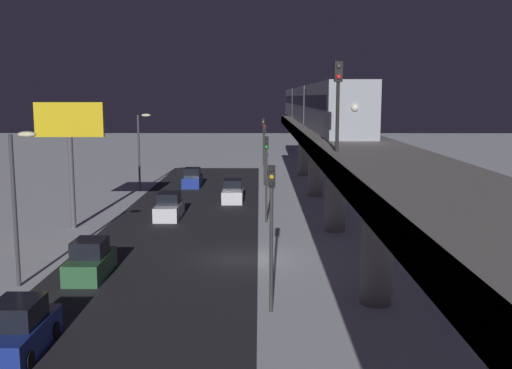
{
  "coord_description": "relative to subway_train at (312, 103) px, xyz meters",
  "views": [
    {
      "loc": [
        -1.27,
        33.26,
        9.27
      ],
      "look_at": [
        -0.95,
        -19.28,
        1.51
      ],
      "focal_mm": 41.71,
      "sensor_mm": 36.0,
      "label": 1
    }
  ],
  "objects": [
    {
      "name": "commercial_billboard",
      "position": [
        18.51,
        19.3,
        -1.78
      ],
      "size": [
        4.8,
        0.36,
        8.9
      ],
      "color": "#4C4C51",
      "rests_on": "ground_plane"
    },
    {
      "name": "subway_train",
      "position": [
        0.0,
        0.0,
        0.0
      ],
      "size": [
        2.94,
        55.47,
        3.4
      ],
      "color": "#999EA8",
      "rests_on": "elevated_railway"
    },
    {
      "name": "traffic_light_distant",
      "position": [
        4.76,
        -19.78,
        -4.41
      ],
      "size": [
        0.32,
        0.44,
        6.4
      ],
      "color": "#2D2D2D",
      "rests_on": "ground_plane"
    },
    {
      "name": "sedan_blue",
      "position": [
        14.06,
        40.09,
        -7.82
      ],
      "size": [
        1.91,
        4.27,
        1.97
      ],
      "color": "navy",
      "rests_on": "ground_plane"
    },
    {
      "name": "traffic_light_mid",
      "position": [
        4.76,
        17.32,
        -4.41
      ],
      "size": [
        0.32,
        0.44,
        6.4
      ],
      "color": "#2D2D2D",
      "rests_on": "ground_plane"
    },
    {
      "name": "rail_signal",
      "position": [
        1.77,
        33.89,
        0.95
      ],
      "size": [
        0.36,
        0.41,
        4.0
      ],
      "color": "black",
      "rests_on": "elevated_railway"
    },
    {
      "name": "avenue_asphalt",
      "position": [
        10.86,
        27.41,
        -8.6
      ],
      "size": [
        11.0,
        88.41,
        0.01
      ],
      "primitive_type": "cube",
      "color": "#28282D",
      "rests_on": "ground_plane"
    },
    {
      "name": "elevated_railway",
      "position": [
        0.09,
        27.41,
        -2.73
      ],
      "size": [
        5.0,
        88.41,
        6.83
      ],
      "color": "gray",
      "rests_on": "ground_plane"
    },
    {
      "name": "sedan_white",
      "position": [
        7.66,
        8.19,
        -7.81
      ],
      "size": [
        1.8,
        4.26,
        1.97
      ],
      "rotation": [
        0.0,
        0.0,
        3.14
      ],
      "color": "silver",
      "rests_on": "ground_plane"
    },
    {
      "name": "ground_plane",
      "position": [
        6.53,
        27.41,
        -8.61
      ],
      "size": [
        240.0,
        240.0,
        0.0
      ],
      "primitive_type": "plane",
      "color": "silver"
    },
    {
      "name": "sedan_blue_2",
      "position": [
        12.26,
        -0.52,
        -7.81
      ],
      "size": [
        1.8,
        4.05,
        1.97
      ],
      "color": "navy",
      "rests_on": "ground_plane"
    },
    {
      "name": "street_lamp_near",
      "position": [
        16.93,
        32.41,
        -3.79
      ],
      "size": [
        1.35,
        0.44,
        7.65
      ],
      "color": "#38383D",
      "rests_on": "ground_plane"
    },
    {
      "name": "sedan_green",
      "position": [
        14.06,
        30.79,
        -7.81
      ],
      "size": [
        1.8,
        4.14,
        1.97
      ],
      "color": "#2D6038",
      "rests_on": "ground_plane"
    },
    {
      "name": "street_lamp_far",
      "position": [
        16.93,
        2.41,
        -3.79
      ],
      "size": [
        1.35,
        0.44,
        7.65
      ],
      "color": "#38383D",
      "rests_on": "ground_plane"
    },
    {
      "name": "sedan_white_2",
      "position": [
        12.26,
        15.53,
        -7.81
      ],
      "size": [
        1.8,
        4.62,
        1.97
      ],
      "color": "silver",
      "rests_on": "ground_plane"
    },
    {
      "name": "traffic_light_near",
      "position": [
        4.76,
        35.88,
        -4.41
      ],
      "size": [
        0.32,
        0.44,
        6.4
      ],
      "color": "#2D2D2D",
      "rests_on": "ground_plane"
    },
    {
      "name": "traffic_light_far",
      "position": [
        4.76,
        -1.23,
        -4.41
      ],
      "size": [
        0.32,
        0.44,
        6.4
      ],
      "color": "#2D2D2D",
      "rests_on": "ground_plane"
    }
  ]
}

